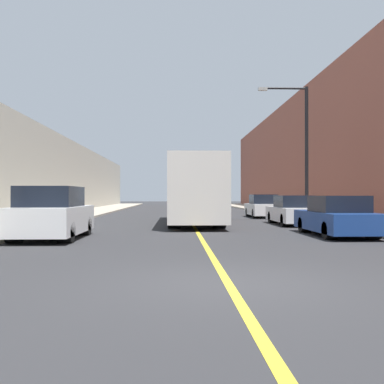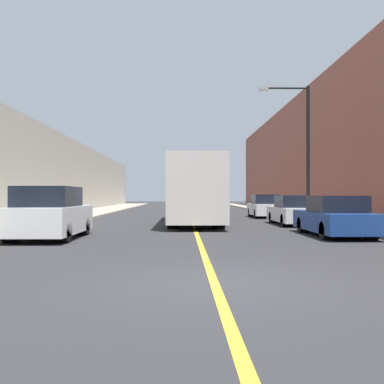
% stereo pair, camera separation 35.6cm
% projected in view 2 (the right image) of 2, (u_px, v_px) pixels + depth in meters
% --- Properties ---
extents(ground_plane, '(200.00, 200.00, 0.00)m').
position_uv_depth(ground_plane, '(214.00, 283.00, 7.68)').
color(ground_plane, '#2D2D30').
extents(sidewalk_left, '(3.67, 72.00, 0.13)m').
position_uv_depth(sidewalk_left, '(93.00, 212.00, 37.50)').
color(sidewalk_left, '#A89E8C').
rests_on(sidewalk_left, ground).
extents(sidewalk_right, '(3.67, 72.00, 0.13)m').
position_uv_depth(sidewalk_right, '(285.00, 212.00, 37.84)').
color(sidewalk_right, '#A89E8C').
rests_on(sidewalk_right, ground).
extents(building_row_left, '(4.00, 72.00, 6.29)m').
position_uv_depth(building_row_left, '(47.00, 175.00, 37.44)').
color(building_row_left, '#B7B2A3').
rests_on(building_row_left, ground).
extents(building_row_right, '(4.00, 72.00, 10.65)m').
position_uv_depth(building_row_right, '(329.00, 150.00, 37.96)').
color(building_row_right, brown).
rests_on(building_row_right, ground).
extents(road_center_line, '(0.16, 72.00, 0.01)m').
position_uv_depth(road_center_line, '(189.00, 213.00, 37.67)').
color(road_center_line, gold).
rests_on(road_center_line, ground).
extents(bus, '(2.59, 11.13, 3.31)m').
position_uv_depth(bus, '(194.00, 190.00, 23.66)').
color(bus, silver).
rests_on(bus, ground).
extents(parked_suv_left, '(2.03, 4.49, 1.80)m').
position_uv_depth(parked_suv_left, '(50.00, 215.00, 15.40)').
color(parked_suv_left, silver).
rests_on(parked_suv_left, ground).
extents(car_right_near, '(1.89, 4.76, 1.48)m').
position_uv_depth(car_right_near, '(335.00, 218.00, 16.48)').
color(car_right_near, navy).
rests_on(car_right_near, ground).
extents(car_right_mid, '(1.80, 4.65, 1.49)m').
position_uv_depth(car_right_mid, '(293.00, 212.00, 22.63)').
color(car_right_mid, silver).
rests_on(car_right_mid, ground).
extents(car_right_far, '(1.79, 4.27, 1.55)m').
position_uv_depth(car_right_far, '(265.00, 207.00, 30.03)').
color(car_right_far, silver).
rests_on(car_right_far, ground).
extents(street_lamp_right, '(2.85, 0.24, 7.52)m').
position_uv_depth(street_lamp_right, '(303.00, 143.00, 25.27)').
color(street_lamp_right, black).
rests_on(street_lamp_right, sidewalk_right).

